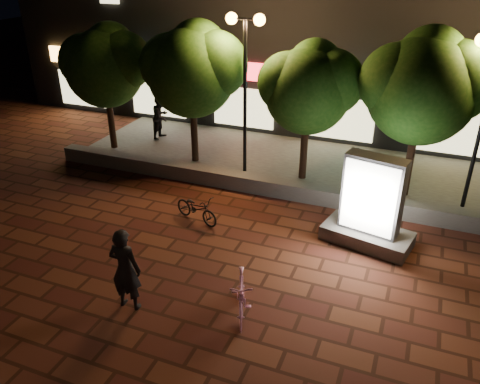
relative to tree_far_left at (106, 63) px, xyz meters
The scene contains 14 objects.
ground 9.43m from the tree_far_left, 38.18° to the right, with size 80.00×80.00×0.00m, color #5D2E1D.
retaining_wall 7.72m from the tree_far_left, 11.89° to the right, with size 16.00×0.45×0.50m, color slate.
sidewalk 7.74m from the tree_far_left, ahead, with size 16.00×5.00×0.08m, color slate.
building_block 10.38m from the tree_far_left, 47.32° to the left, with size 28.00×8.12×11.30m.
tree_far_left is the anchor object (origin of this frame).
tree_left 3.51m from the tree_far_left, ahead, with size 3.60×3.00×4.89m.
tree_mid 7.50m from the tree_far_left, ahead, with size 3.24×2.70×4.50m.
tree_right 10.81m from the tree_far_left, ahead, with size 3.72×3.10×5.07m.
street_lamp_left 5.50m from the tree_far_left, ahead, with size 1.26×0.36×5.18m.
ad_kiosk 10.78m from the tree_far_left, 17.58° to the right, with size 2.46×1.59×2.46m.
scooter_pink 10.97m from the tree_far_left, 41.31° to the right, with size 0.46×1.61×0.97m, color #ED99D6.
rider 9.79m from the tree_far_left, 53.85° to the right, with size 0.71×0.47×1.95m, color black.
scooter_parked 7.20m from the tree_far_left, 35.58° to the right, with size 0.53×1.53×0.81m, color black.
pedestrian 3.03m from the tree_far_left, 53.36° to the left, with size 0.85×0.66×1.75m, color black.
Camera 1 is at (3.95, -9.02, 7.02)m, focal length 36.03 mm.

